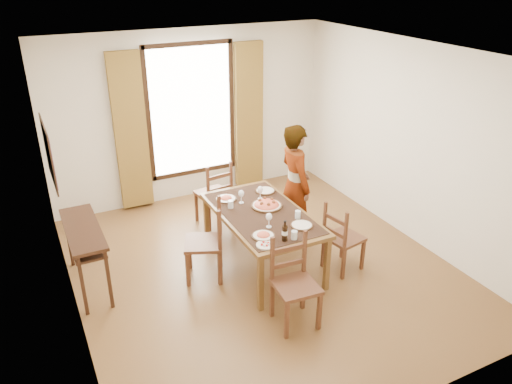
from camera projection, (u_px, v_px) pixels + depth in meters
name	position (u px, v px, depth m)	size (l,w,h in m)	color
ground	(262.00, 268.00, 6.43)	(5.00, 5.00, 0.00)	#4F3418
room_shell	(257.00, 152.00, 5.87)	(4.60, 5.10, 2.74)	beige
console_table	(84.00, 236.00, 5.81)	(0.38, 1.20, 0.80)	#341C11
dining_table	(262.00, 217.00, 6.22)	(1.00, 1.76, 0.76)	brown
chair_west	(206.00, 243.00, 6.06)	(0.59, 0.59, 1.02)	#5A311E
chair_north	(215.00, 195.00, 7.31)	(0.50, 0.50, 1.01)	#5A311E
chair_south	(294.00, 285.00, 5.30)	(0.48, 0.48, 1.01)	#5A311E
chair_east	(342.00, 239.00, 6.23)	(0.48, 0.48, 0.93)	#5A311E
man	(295.00, 185.00, 6.71)	(0.44, 0.64, 1.70)	gray
plate_sw	(263.00, 234.00, 5.64)	(0.27, 0.27, 0.05)	silver
plate_se	(302.00, 224.00, 5.86)	(0.27, 0.27, 0.05)	silver
plate_nw	(226.00, 198.00, 6.51)	(0.27, 0.27, 0.05)	silver
plate_ne	(265.00, 190.00, 6.73)	(0.27, 0.27, 0.05)	silver
pasta_platter	(267.00, 203.00, 6.31)	(0.40, 0.40, 0.10)	red
caprese_plate	(265.00, 244.00, 5.47)	(0.20, 0.20, 0.04)	silver
wine_glass_a	(269.00, 220.00, 5.82)	(0.08, 0.08, 0.18)	white
wine_glass_b	(260.00, 193.00, 6.50)	(0.08, 0.08, 0.18)	white
wine_glass_c	(241.00, 196.00, 6.39)	(0.08, 0.08, 0.18)	white
tumbler_a	(298.00, 215.00, 6.03)	(0.07, 0.07, 0.10)	silver
tumbler_b	(231.00, 204.00, 6.28)	(0.07, 0.07, 0.10)	silver
tumbler_c	(294.00, 235.00, 5.59)	(0.07, 0.07, 0.10)	silver
wine_bottle	(285.00, 231.00, 5.53)	(0.07, 0.07, 0.25)	black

